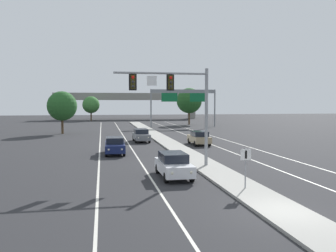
{
  "coord_description": "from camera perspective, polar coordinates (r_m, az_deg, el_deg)",
  "views": [
    {
      "loc": [
        -7.71,
        -13.95,
        4.82
      ],
      "look_at": [
        -3.2,
        10.38,
        3.2
      ],
      "focal_mm": 38.05,
      "sensor_mm": 36.0,
      "label": 1
    }
  ],
  "objects": [
    {
      "name": "tree_far_left_a",
      "position": [
        57.42,
        -16.62,
        3.08
      ],
      "size": [
        4.57,
        4.57,
        6.61
      ],
      "color": "#4C3823",
      "rests_on": "ground"
    },
    {
      "name": "overhead_signal_mast",
      "position": [
        26.06,
        1.54,
        4.84
      ],
      "size": [
        6.94,
        0.44,
        7.2
      ],
      "color": "gray",
      "rests_on": "median_island"
    },
    {
      "name": "lane_stripe_receding_center",
      "position": [
        41.16,
        7.13,
        -3.01
      ],
      "size": [
        0.14,
        100.0,
        0.01
      ],
      "primitive_type": "cube",
      "color": "silver",
      "rests_on": "ground"
    },
    {
      "name": "edge_stripe_left",
      "position": [
        39.25,
        -10.86,
        -3.37
      ],
      "size": [
        0.14,
        100.0,
        0.01
      ],
      "primitive_type": "cube",
      "color": "silver",
      "rests_on": "ground"
    },
    {
      "name": "lane_stripe_oncoming_center",
      "position": [
        39.36,
        -6.05,
        -3.31
      ],
      "size": [
        0.14,
        100.0,
        0.01
      ],
      "primitive_type": "cube",
      "color": "silver",
      "rests_on": "ground"
    },
    {
      "name": "tree_far_right_c",
      "position": [
        78.86,
        3.41,
        4.07
      ],
      "size": [
        5.59,
        5.59,
        8.09
      ],
      "color": "#4C3823",
      "rests_on": "ground"
    },
    {
      "name": "car_receding_tan",
      "position": [
        40.92,
        5.01,
        -1.88
      ],
      "size": [
        1.86,
        4.48,
        1.58
      ],
      "color": "tan",
      "rests_on": "ground"
    },
    {
      "name": "car_oncoming_navy",
      "position": [
        33.83,
        -8.53,
        -3.09
      ],
      "size": [
        1.87,
        4.49,
        1.58
      ],
      "color": "#141E4C",
      "rests_on": "ground"
    },
    {
      "name": "car_oncoming_white",
      "position": [
        23.14,
        0.9,
        -6.21
      ],
      "size": [
        1.87,
        4.49,
        1.58
      ],
      "color": "silver",
      "rests_on": "ground"
    },
    {
      "name": "overpass_bridge",
      "position": [
        105.75,
        -6.34,
        4.23
      ],
      "size": [
        42.4,
        6.4,
        7.65
      ],
      "color": "gray",
      "rests_on": "ground"
    },
    {
      "name": "edge_stripe_right",
      "position": [
        42.28,
        11.4,
        -2.87
      ],
      "size": [
        0.14,
        100.0,
        0.01
      ],
      "primitive_type": "cube",
      "color": "silver",
      "rests_on": "ground"
    },
    {
      "name": "car_oncoming_grey",
      "position": [
        44.17,
        -4.32,
        -1.47
      ],
      "size": [
        1.87,
        4.49,
        1.58
      ],
      "color": "slate",
      "rests_on": "ground"
    },
    {
      "name": "tree_far_left_b",
      "position": [
        97.58,
        -12.24,
        3.34
      ],
      "size": [
        4.55,
        4.55,
        6.58
      ],
      "color": "#4C3823",
      "rests_on": "ground"
    },
    {
      "name": "highway_sign_gantry",
      "position": [
        70.81,
        2.49,
        4.82
      ],
      "size": [
        13.28,
        0.42,
        7.5
      ],
      "color": "gray",
      "rests_on": "ground"
    },
    {
      "name": "median_sign_post",
      "position": [
        19.97,
        12.33,
        -5.66
      ],
      "size": [
        0.6,
        0.1,
        2.2
      ],
      "color": "gray",
      "rests_on": "median_island"
    },
    {
      "name": "ground_plane",
      "position": [
        16.65,
        18.12,
        -13.26
      ],
      "size": [
        260.0,
        260.0,
        0.0
      ],
      "primitive_type": "plane",
      "color": "#28282B"
    },
    {
      "name": "median_island",
      "position": [
        33.21,
        3.04,
        -4.48
      ],
      "size": [
        2.4,
        110.0,
        0.15
      ],
      "primitive_type": "cube",
      "color": "#9E9B93",
      "rests_on": "ground"
    }
  ]
}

